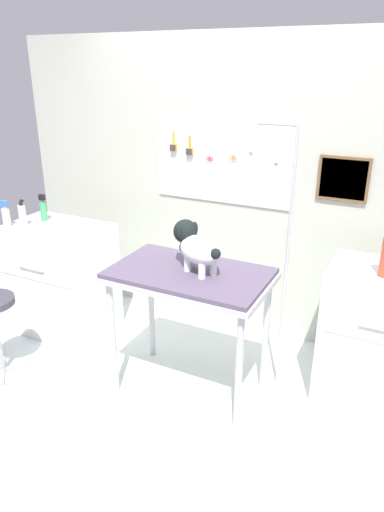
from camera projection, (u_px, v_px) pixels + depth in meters
The scene contains 10 objects.
ground at pixel (162, 414), 3.01m from camera, with size 4.40×4.00×0.04m, color silver.
rear_wall_panel at pixel (241, 192), 3.62m from camera, with size 4.00×0.11×2.30m.
grooming_table at pixel (189, 285), 2.93m from camera, with size 1.00×0.60×0.89m.
grooming_arm at pixel (284, 276), 2.97m from camera, with size 0.30×0.11×1.76m.
dog at pixel (196, 246), 2.84m from camera, with size 0.41×0.30×0.30m.
counter_left at pixel (61, 278), 3.82m from camera, with size 0.80×0.58×0.90m.
cabinet_right at pixel (378, 336), 2.99m from camera, with size 0.68×0.54×0.91m.
conditioner_bottle at pixel (22, 215), 3.64m from camera, with size 0.06×0.06×0.21m.
pump_bottle_white at pixel (43, 209), 3.76m from camera, with size 0.05×0.05×0.22m.
spray_bottle_tall at pixel (6, 216), 3.62m from camera, with size 0.06×0.06×0.21m.
Camera 1 is at (1.25, -2.06, 2.07)m, focal length 32.83 mm.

